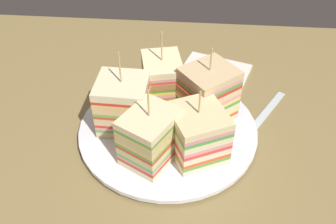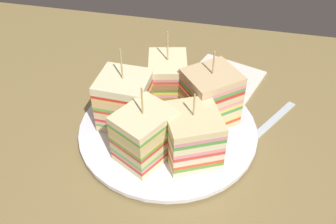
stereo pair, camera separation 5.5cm
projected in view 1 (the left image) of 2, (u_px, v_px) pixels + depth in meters
ground_plane at (168, 137)px, 58.29cm from camera, size 128.05×71.73×1.80cm
plate at (168, 129)px, 57.18cm from camera, size 27.03×27.03×1.29cm
sandwich_wedge_0 at (150, 137)px, 49.78cm from camera, size 8.78×9.33×11.86cm
sandwich_wedge_1 at (197, 133)px, 50.55cm from camera, size 9.39×9.61×10.87cm
sandwich_wedge_2 at (208, 94)px, 55.93cm from camera, size 9.80×9.69×12.30cm
sandwich_wedge_3 at (162, 81)px, 59.10cm from camera, size 7.35×8.49×12.62cm
sandwich_wedge_4 at (124, 103)px, 54.77cm from camera, size 7.59×7.11×12.88cm
chip_pile at (167, 113)px, 57.28cm from camera, size 6.99×6.87×2.50cm
spoon at (253, 127)px, 58.12cm from camera, size 9.34×13.64×1.00cm
napkin at (213, 73)px, 69.21cm from camera, size 15.06×14.24×0.50cm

